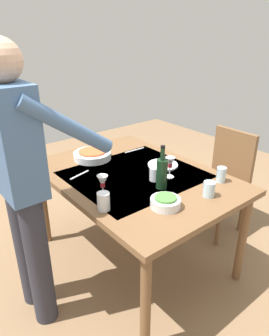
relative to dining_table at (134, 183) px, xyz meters
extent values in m
plane|color=#846647|center=(0.00, 0.00, -0.68)|extent=(6.00, 6.00, 0.00)
cube|color=brown|center=(0.00, 0.00, 0.05)|extent=(1.45, 1.05, 0.04)
cube|color=beige|center=(0.00, 0.00, 0.07)|extent=(0.80, 0.89, 0.00)
cylinder|color=brown|center=(-0.66, -0.45, -0.32)|extent=(0.06, 0.06, 0.71)
cylinder|color=brown|center=(0.66, -0.45, -0.32)|extent=(0.06, 0.06, 0.71)
cylinder|color=brown|center=(-0.66, 0.45, -0.32)|extent=(0.06, 0.06, 0.71)
cylinder|color=brown|center=(0.66, 0.45, -0.32)|extent=(0.06, 0.06, 0.71)
cube|color=#523019|center=(-0.15, -0.82, -0.23)|extent=(0.40, 0.40, 0.04)
cube|color=brown|center=(-0.15, -1.00, 0.01)|extent=(0.40, 0.04, 0.45)
cylinder|color=brown|center=(-0.32, -0.99, -0.46)|extent=(0.04, 0.04, 0.43)
cylinder|color=brown|center=(0.02, -0.99, -0.46)|extent=(0.04, 0.04, 0.43)
cylinder|color=brown|center=(-0.32, -0.65, -0.46)|extent=(0.04, 0.04, 0.43)
cylinder|color=brown|center=(0.02, -0.65, -0.46)|extent=(0.04, 0.04, 0.43)
cylinder|color=#2D2D38|center=(0.11, 0.80, -0.24)|extent=(0.14, 0.14, 0.88)
cylinder|color=#2D2D38|center=(-0.09, 0.80, -0.24)|extent=(0.14, 0.14, 0.88)
cube|color=#47668E|center=(0.01, 0.80, 0.50)|extent=(0.36, 0.20, 0.60)
cylinder|color=#47668E|center=(0.18, 0.57, 0.57)|extent=(0.08, 0.52, 0.40)
cylinder|color=#47668E|center=(-0.16, 0.57, 0.57)|extent=(0.08, 0.52, 0.40)
cylinder|color=black|center=(-0.27, -0.01, 0.17)|extent=(0.07, 0.07, 0.20)
cylinder|color=black|center=(-0.27, -0.01, 0.31)|extent=(0.03, 0.03, 0.08)
cylinder|color=black|center=(-0.27, -0.01, 0.36)|extent=(0.03, 0.03, 0.02)
cylinder|color=white|center=(-0.19, -0.16, 0.07)|extent=(0.06, 0.06, 0.01)
cylinder|color=white|center=(-0.19, -0.16, 0.11)|extent=(0.01, 0.01, 0.07)
cone|color=white|center=(-0.19, -0.16, 0.19)|extent=(0.07, 0.07, 0.07)
cylinder|color=maroon|center=(-0.19, -0.16, 0.16)|extent=(0.03, 0.03, 0.03)
cylinder|color=white|center=(-0.14, 0.36, 0.07)|extent=(0.06, 0.06, 0.01)
cylinder|color=white|center=(-0.14, 0.36, 0.11)|extent=(0.01, 0.01, 0.07)
cone|color=white|center=(-0.14, 0.36, 0.19)|extent=(0.07, 0.07, 0.07)
cylinder|color=maroon|center=(-0.14, 0.36, 0.16)|extent=(0.03, 0.03, 0.03)
cylinder|color=silver|center=(-0.16, -0.05, 0.12)|extent=(0.08, 0.08, 0.09)
cylinder|color=silver|center=(-0.54, -0.16, 0.12)|extent=(0.07, 0.07, 0.10)
cylinder|color=silver|center=(-0.46, -0.39, 0.12)|extent=(0.06, 0.06, 0.11)
cylinder|color=silver|center=(-0.26, 0.44, 0.13)|extent=(0.07, 0.07, 0.11)
cylinder|color=silver|center=(0.44, 0.08, 0.10)|extent=(0.30, 0.30, 0.05)
cylinder|color=#C6562D|center=(0.44, 0.08, 0.12)|extent=(0.22, 0.22, 0.03)
cylinder|color=silver|center=(-0.46, 0.14, 0.10)|extent=(0.18, 0.18, 0.05)
cylinder|color=#4C843D|center=(-0.46, 0.14, 0.12)|extent=(0.13, 0.13, 0.03)
cylinder|color=silver|center=(-0.01, -0.27, 0.08)|extent=(0.23, 0.23, 0.01)
cube|color=silver|center=(0.37, -0.30, 0.07)|extent=(0.02, 0.20, 0.00)
cube|color=silver|center=(0.24, 0.32, 0.07)|extent=(0.06, 0.18, 0.00)
camera|label=1|loc=(-1.58, 1.27, 1.04)|focal=33.31mm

